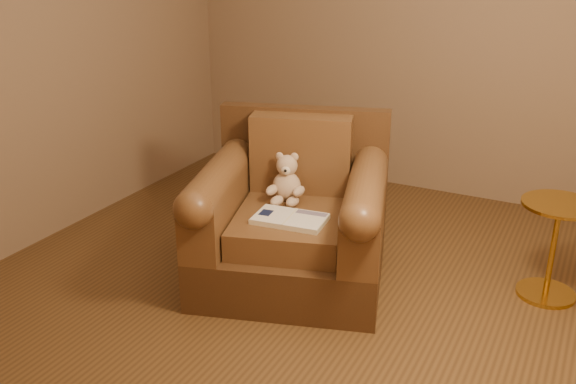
% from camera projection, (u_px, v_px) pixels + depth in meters
% --- Properties ---
extents(floor, '(4.00, 4.00, 0.00)m').
position_uv_depth(floor, '(310.00, 290.00, 3.89)').
color(floor, brown).
rests_on(floor, ground).
extents(armchair, '(1.35, 1.31, 0.99)m').
position_uv_depth(armchair, '(293.00, 220.00, 3.94)').
color(armchair, '#482D18').
rests_on(armchair, floor).
extents(teddy_bear, '(0.22, 0.26, 0.31)m').
position_uv_depth(teddy_bear, '(286.00, 183.00, 3.96)').
color(teddy_bear, '#C7A88B').
rests_on(teddy_bear, armchair).
extents(guidebook, '(0.44, 0.29, 0.03)m').
position_uv_depth(guidebook, '(290.00, 219.00, 3.69)').
color(guidebook, beige).
rests_on(guidebook, armchair).
extents(side_table, '(0.43, 0.43, 0.60)m').
position_uv_depth(side_table, '(553.00, 247.00, 3.73)').
color(side_table, gold).
rests_on(side_table, floor).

